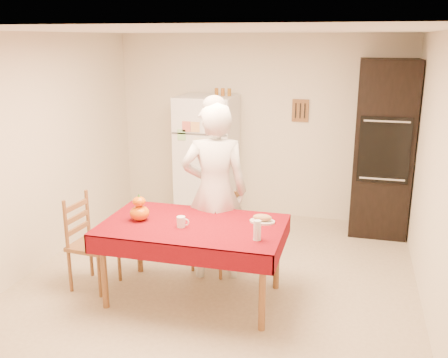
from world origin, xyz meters
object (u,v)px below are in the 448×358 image
(oven_cabinet, at_px, (383,149))
(bread_plate, at_px, (262,221))
(dining_table, at_px, (193,231))
(seated_woman, at_px, (215,192))
(wine_glass, at_px, (257,230))
(coffee_mug, at_px, (181,222))
(chair_left, at_px, (88,239))
(pumpkin_lower, at_px, (140,213))
(refrigerator, at_px, (207,158))
(chair_far, at_px, (218,223))

(oven_cabinet, relative_size, bread_plate, 9.17)
(oven_cabinet, xyz_separation_m, dining_table, (-1.76, -2.25, -0.41))
(seated_woman, height_order, wine_glass, seated_woman)
(oven_cabinet, xyz_separation_m, coffee_mug, (-1.84, -2.35, -0.29))
(chair_left, relative_size, wine_glass, 5.40)
(chair_left, bearing_deg, pumpkin_lower, -85.43)
(oven_cabinet, height_order, coffee_mug, oven_cabinet)
(refrigerator, relative_size, seated_woman, 0.92)
(coffee_mug, bearing_deg, chair_left, 175.92)
(dining_table, bearing_deg, wine_glass, -18.46)
(oven_cabinet, height_order, chair_left, oven_cabinet)
(refrigerator, bearing_deg, wine_glass, -64.10)
(seated_woman, bearing_deg, refrigerator, -85.90)
(seated_woman, distance_m, coffee_mug, 0.64)
(seated_woman, height_order, bread_plate, seated_woman)
(chair_far, xyz_separation_m, pumpkin_lower, (-0.57, -0.74, 0.32))
(refrigerator, bearing_deg, oven_cabinet, 1.18)
(dining_table, bearing_deg, chair_far, 86.10)
(oven_cabinet, relative_size, seated_woman, 1.19)
(refrigerator, distance_m, coffee_mug, 2.34)
(chair_far, height_order, coffee_mug, chair_far)
(pumpkin_lower, relative_size, bread_plate, 0.78)
(dining_table, distance_m, coffee_mug, 0.18)
(chair_left, distance_m, coffee_mug, 1.07)
(chair_far, distance_m, seated_woman, 0.46)
(chair_far, relative_size, pumpkin_lower, 5.06)
(refrigerator, xyz_separation_m, coffee_mug, (0.44, -2.30, -0.04))
(bread_plate, bearing_deg, coffee_mug, -156.39)
(refrigerator, xyz_separation_m, seated_woman, (0.59, -1.69, 0.07))
(chair_far, distance_m, wine_glass, 1.16)
(refrigerator, relative_size, oven_cabinet, 0.77)
(chair_left, bearing_deg, coffee_mug, -89.29)
(dining_table, height_order, pumpkin_lower, pumpkin_lower)
(seated_woman, bearing_deg, chair_left, 9.59)
(refrigerator, relative_size, coffee_mug, 17.00)
(wine_glass, bearing_deg, bread_plate, 94.56)
(oven_cabinet, distance_m, chair_far, 2.37)
(chair_left, relative_size, pumpkin_lower, 5.06)
(seated_woman, bearing_deg, dining_table, 67.35)
(coffee_mug, relative_size, pumpkin_lower, 0.53)
(oven_cabinet, distance_m, bread_plate, 2.36)
(refrigerator, relative_size, bread_plate, 7.08)
(refrigerator, relative_size, dining_table, 1.00)
(seated_woman, xyz_separation_m, wine_glass, (0.59, -0.73, -0.07))
(dining_table, height_order, chair_far, chair_far)
(coffee_mug, distance_m, wine_glass, 0.74)
(pumpkin_lower, distance_m, bread_plate, 1.17)
(refrigerator, distance_m, oven_cabinet, 2.29)
(chair_far, distance_m, pumpkin_lower, 0.99)
(refrigerator, bearing_deg, coffee_mug, -79.16)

